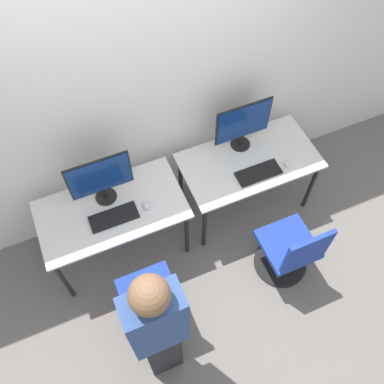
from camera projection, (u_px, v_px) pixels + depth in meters
The scene contains 13 objects.
ground_plane at pixel (197, 251), 4.02m from camera, with size 20.00×20.00×0.00m, color slate.
wall_back at pixel (158, 87), 3.23m from camera, with size 12.00×0.05×2.80m.
desk_left at pixel (112, 214), 3.52m from camera, with size 1.20×0.65×0.71m.
monitor_left at pixel (100, 178), 3.29m from camera, with size 0.50×0.18×0.49m.
keyboard_left at pixel (114, 217), 3.41m from camera, with size 0.39×0.16×0.02m.
mouse_left at pixel (146, 205), 3.46m from camera, with size 0.06×0.09×0.03m.
office_chair_left at pixel (152, 304), 3.40m from camera, with size 0.48×0.48×0.87m.
person_left at pixel (158, 330), 2.71m from camera, with size 0.36×0.22×1.71m.
desk_right at pixel (249, 165), 3.79m from camera, with size 1.20×0.65×0.71m.
monitor_right at pixel (243, 124), 3.59m from camera, with size 0.50×0.18×0.49m.
keyboard_right at pixel (258, 173), 3.64m from camera, with size 0.39×0.16×0.02m.
mouse_right at pixel (287, 164), 3.68m from camera, with size 0.06×0.09×0.03m.
office_chair_right at pixel (290, 252), 3.64m from camera, with size 0.48×0.48×0.87m.
Camera 1 is at (-0.71, -1.53, 3.69)m, focal length 40.00 mm.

